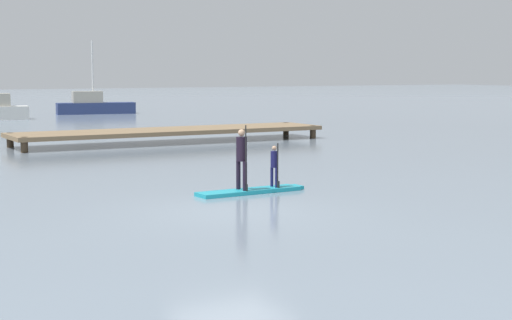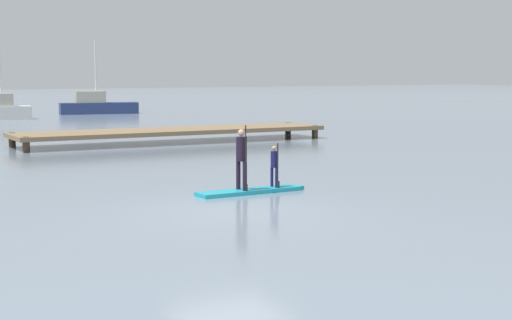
{
  "view_description": "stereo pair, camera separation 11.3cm",
  "coord_description": "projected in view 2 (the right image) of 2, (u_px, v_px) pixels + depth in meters",
  "views": [
    {
      "loc": [
        -8.29,
        -15.78,
        3.13
      ],
      "look_at": [
        1.91,
        2.25,
        0.83
      ],
      "focal_mm": 56.74,
      "sensor_mm": 36.0,
      "label": 1
    },
    {
      "loc": [
        -8.19,
        -15.84,
        3.13
      ],
      "look_at": [
        1.91,
        2.25,
        0.83
      ],
      "focal_mm": 56.74,
      "sensor_mm": 36.0,
      "label": 2
    }
  ],
  "objects": [
    {
      "name": "ground_plane",
      "position": [
        230.0,
        211.0,
        18.06
      ],
      "size": [
        240.0,
        240.0,
        0.0
      ],
      "primitive_type": "plane",
      "color": "gray"
    },
    {
      "name": "paddler_child_solo",
      "position": [
        275.0,
        164.0,
        21.01
      ],
      "size": [
        0.2,
        0.39,
        1.16
      ],
      "color": "#19194C",
      "rests_on": "paddleboard_near"
    },
    {
      "name": "paddler_adult",
      "position": [
        242.0,
        155.0,
        20.46
      ],
      "size": [
        0.29,
        0.49,
        1.66
      ],
      "color": "black",
      "rests_on": "paddleboard_near"
    },
    {
      "name": "fishing_boat_green_midground",
      "position": [
        97.0,
        105.0,
        58.33
      ],
      "size": [
        5.69,
        2.13,
        5.26
      ],
      "color": "navy",
      "rests_on": "ground"
    },
    {
      "name": "paddleboard_near",
      "position": [
        251.0,
        191.0,
        20.72
      ],
      "size": [
        3.02,
        0.74,
        0.1
      ],
      "color": "#1E9EB2",
      "rests_on": "ground"
    },
    {
      "name": "floating_dock",
      "position": [
        173.0,
        131.0,
        35.18
      ],
      "size": [
        13.83,
        2.98,
        0.59
      ],
      "color": "#846B4C",
      "rests_on": "ground"
    }
  ]
}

